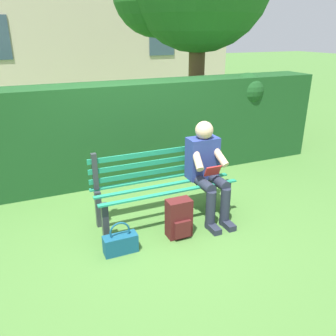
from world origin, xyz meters
The scene contains 6 objects.
ground centered at (0.00, 0.00, 0.00)m, with size 60.00×60.00×0.00m, color #477533.
park_bench centered at (0.00, -0.08, 0.47)m, with size 1.73×0.49×0.92m.
person_seated centered at (-0.52, 0.10, 0.65)m, with size 0.44×0.73×1.21m.
hedge_backdrop centered at (-0.38, -1.55, 0.77)m, with size 6.03×0.70×1.55m.
backpack centered at (0.00, 0.41, 0.22)m, with size 0.28×0.24×0.46m.
handbag centered at (0.71, 0.46, 0.11)m, with size 0.36×0.15×0.36m.
Camera 1 is at (1.49, 3.51, 2.20)m, focal length 37.03 mm.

